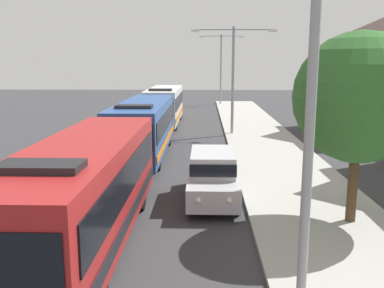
{
  "coord_description": "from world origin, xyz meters",
  "views": [
    {
      "loc": [
        2.08,
        -1.11,
        5.24
      ],
      "look_at": [
        1.6,
        15.48,
        2.02
      ],
      "focal_mm": 39.71,
      "sensor_mm": 36.0,
      "label": 1
    }
  ],
  "objects_px": {
    "streetlamp_mid": "(233,68)",
    "white_suv": "(212,174)",
    "bus_lead": "(86,188)",
    "streetlamp_far": "(221,62)",
    "bus_middle": "(164,104)",
    "bus_second_in_line": "(144,126)",
    "streetlamp_near": "(314,48)",
    "roadside_tree": "(359,98)"
  },
  "relations": [
    {
      "from": "bus_second_in_line",
      "to": "streetlamp_near",
      "type": "distance_m",
      "value": 16.78
    },
    {
      "from": "bus_second_in_line",
      "to": "streetlamp_near",
      "type": "bearing_deg",
      "value": -70.72
    },
    {
      "from": "streetlamp_near",
      "to": "roadside_tree",
      "type": "distance_m",
      "value": 6.0
    },
    {
      "from": "bus_middle",
      "to": "streetlamp_far",
      "type": "distance_m",
      "value": 18.32
    },
    {
      "from": "bus_lead",
      "to": "streetlamp_mid",
      "type": "distance_m",
      "value": 19.98
    },
    {
      "from": "bus_middle",
      "to": "streetlamp_mid",
      "type": "distance_m",
      "value": 8.18
    },
    {
      "from": "streetlamp_mid",
      "to": "streetlamp_far",
      "type": "height_order",
      "value": "streetlamp_far"
    },
    {
      "from": "bus_middle",
      "to": "white_suv",
      "type": "height_order",
      "value": "bus_middle"
    },
    {
      "from": "bus_second_in_line",
      "to": "bus_middle",
      "type": "bearing_deg",
      "value": 90.0
    },
    {
      "from": "white_suv",
      "to": "streetlamp_far",
      "type": "height_order",
      "value": "streetlamp_far"
    },
    {
      "from": "white_suv",
      "to": "streetlamp_near",
      "type": "xyz_separation_m",
      "value": [
        1.7,
        -7.57,
        4.46
      ]
    },
    {
      "from": "bus_middle",
      "to": "streetlamp_mid",
      "type": "relative_size",
      "value": 1.4
    },
    {
      "from": "bus_second_in_line",
      "to": "white_suv",
      "type": "relative_size",
      "value": 2.27
    },
    {
      "from": "white_suv",
      "to": "streetlamp_mid",
      "type": "distance_m",
      "value": 15.44
    },
    {
      "from": "roadside_tree",
      "to": "bus_second_in_line",
      "type": "bearing_deg",
      "value": 128.45
    },
    {
      "from": "bus_second_in_line",
      "to": "streetlamp_mid",
      "type": "height_order",
      "value": "streetlamp_mid"
    },
    {
      "from": "white_suv",
      "to": "roadside_tree",
      "type": "relative_size",
      "value": 0.8
    },
    {
      "from": "bus_second_in_line",
      "to": "streetlamp_mid",
      "type": "distance_m",
      "value": 9.39
    },
    {
      "from": "streetlamp_near",
      "to": "roadside_tree",
      "type": "height_order",
      "value": "streetlamp_near"
    },
    {
      "from": "white_suv",
      "to": "streetlamp_mid",
      "type": "height_order",
      "value": "streetlamp_mid"
    },
    {
      "from": "bus_lead",
      "to": "white_suv",
      "type": "height_order",
      "value": "bus_lead"
    },
    {
      "from": "streetlamp_far",
      "to": "streetlamp_near",
      "type": "bearing_deg",
      "value": -90.0
    },
    {
      "from": "bus_lead",
      "to": "white_suv",
      "type": "bearing_deg",
      "value": 48.06
    },
    {
      "from": "streetlamp_far",
      "to": "white_suv",
      "type": "bearing_deg",
      "value": -92.61
    },
    {
      "from": "streetlamp_far",
      "to": "roadside_tree",
      "type": "relative_size",
      "value": 1.38
    },
    {
      "from": "bus_lead",
      "to": "streetlamp_far",
      "type": "distance_m",
      "value": 41.93
    },
    {
      "from": "bus_second_in_line",
      "to": "bus_middle",
      "type": "xyz_separation_m",
      "value": [
        -0.0,
        12.32,
        -0.0
      ]
    },
    {
      "from": "white_suv",
      "to": "bus_lead",
      "type": "bearing_deg",
      "value": -131.94
    },
    {
      "from": "streetlamp_near",
      "to": "streetlamp_mid",
      "type": "bearing_deg",
      "value": 90.0
    },
    {
      "from": "white_suv",
      "to": "streetlamp_far",
      "type": "distance_m",
      "value": 37.59
    },
    {
      "from": "bus_second_in_line",
      "to": "white_suv",
      "type": "distance_m",
      "value": 8.71
    },
    {
      "from": "streetlamp_mid",
      "to": "white_suv",
      "type": "bearing_deg",
      "value": -96.52
    },
    {
      "from": "streetlamp_near",
      "to": "streetlamp_far",
      "type": "xyz_separation_m",
      "value": [
        -0.0,
        44.89,
        -0.27
      ]
    },
    {
      "from": "bus_middle",
      "to": "streetlamp_near",
      "type": "bearing_deg",
      "value": -78.99
    },
    {
      "from": "streetlamp_mid",
      "to": "bus_lead",
      "type": "bearing_deg",
      "value": -105.87
    },
    {
      "from": "white_suv",
      "to": "roadside_tree",
      "type": "xyz_separation_m",
      "value": [
        4.46,
        -2.41,
        3.12
      ]
    },
    {
      "from": "bus_lead",
      "to": "bus_middle",
      "type": "bearing_deg",
      "value": 90.0
    },
    {
      "from": "streetlamp_far",
      "to": "bus_second_in_line",
      "type": "bearing_deg",
      "value": -100.38
    },
    {
      "from": "bus_lead",
      "to": "streetlamp_near",
      "type": "bearing_deg",
      "value": -32.65
    },
    {
      "from": "bus_second_in_line",
      "to": "streetlamp_near",
      "type": "xyz_separation_m",
      "value": [
        5.4,
        -15.43,
        3.8
      ]
    },
    {
      "from": "streetlamp_near",
      "to": "roadside_tree",
      "type": "bearing_deg",
      "value": 61.9
    },
    {
      "from": "streetlamp_near",
      "to": "streetlamp_far",
      "type": "relative_size",
      "value": 1.05
    }
  ]
}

